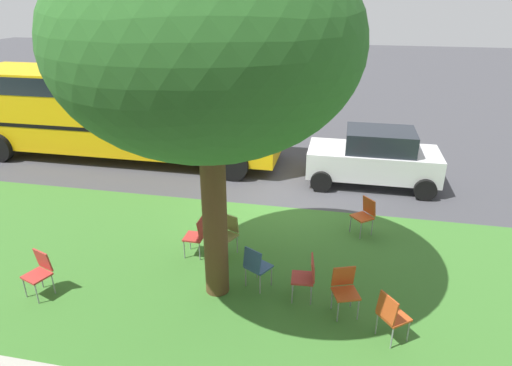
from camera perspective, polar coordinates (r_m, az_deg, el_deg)
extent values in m
plane|color=#424247|center=(11.80, 3.85, -2.73)|extent=(80.00, 80.00, 0.00)
cube|color=#3D752D|center=(9.07, 0.97, -11.52)|extent=(48.00, 6.00, 0.01)
cylinder|color=brown|center=(7.75, -5.42, -3.62)|extent=(0.44, 0.44, 3.38)
ellipsoid|color=#2D6B28|center=(6.94, -6.34, 17.60)|extent=(4.73, 4.73, 3.50)
cube|color=olive|center=(9.44, -3.99, -6.90)|extent=(0.54, 0.53, 0.04)
cube|color=olive|center=(9.44, -3.34, -5.19)|extent=(0.40, 0.24, 0.40)
cylinder|color=gray|center=(9.54, -5.44, -8.18)|extent=(0.02, 0.02, 0.42)
cylinder|color=gray|center=(9.35, -3.73, -8.86)|extent=(0.02, 0.02, 0.42)
cylinder|color=gray|center=(9.77, -4.15, -7.33)|extent=(0.02, 0.02, 0.42)
cylinder|color=gray|center=(9.57, -2.46, -7.98)|extent=(0.02, 0.02, 0.42)
cube|color=#C64C1E|center=(7.95, 11.57, -13.90)|extent=(0.53, 0.52, 0.04)
cube|color=#C64C1E|center=(7.95, 11.28, -11.75)|extent=(0.40, 0.22, 0.40)
cylinder|color=gray|center=(7.92, 10.58, -16.12)|extent=(0.02, 0.02, 0.42)
cylinder|color=gray|center=(8.03, 13.11, -15.73)|extent=(0.02, 0.02, 0.42)
cylinder|color=gray|center=(8.17, 9.81, -14.64)|extent=(0.02, 0.02, 0.42)
cylinder|color=gray|center=(8.27, 12.26, -14.29)|extent=(0.02, 0.02, 0.42)
cube|color=#335184|center=(8.46, 0.34, -10.78)|extent=(0.56, 0.55, 0.04)
cube|color=#335184|center=(8.22, -0.48, -9.94)|extent=(0.39, 0.27, 0.40)
cylinder|color=gray|center=(8.61, 2.02, -11.99)|extent=(0.02, 0.02, 0.42)
cylinder|color=gray|center=(8.80, 0.16, -11.11)|extent=(0.02, 0.02, 0.42)
cylinder|color=gray|center=(8.40, 0.52, -13.02)|extent=(0.02, 0.02, 0.42)
cylinder|color=gray|center=(8.59, -1.35, -12.08)|extent=(0.02, 0.02, 0.42)
cube|color=#C64C1E|center=(7.68, 17.49, -16.19)|extent=(0.57, 0.58, 0.04)
cube|color=#C64C1E|center=(7.43, 16.66, -15.24)|extent=(0.31, 0.37, 0.40)
cylinder|color=gray|center=(7.83, 19.16, -17.73)|extent=(0.02, 0.02, 0.42)
cylinder|color=gray|center=(8.02, 17.31, -16.35)|extent=(0.02, 0.02, 0.42)
cylinder|color=gray|center=(7.64, 17.23, -18.68)|extent=(0.02, 0.02, 0.42)
cylinder|color=gray|center=(7.82, 15.40, -17.22)|extent=(0.02, 0.02, 0.42)
cube|color=#C64C1E|center=(10.46, 13.61, -4.31)|extent=(0.58, 0.58, 0.04)
cube|color=#C64C1E|center=(10.47, 14.48, -2.92)|extent=(0.32, 0.36, 0.40)
cylinder|color=gray|center=(10.59, 12.16, -5.23)|extent=(0.02, 0.02, 0.42)
cylinder|color=gray|center=(10.35, 13.43, -6.06)|extent=(0.02, 0.02, 0.42)
cylinder|color=gray|center=(10.79, 13.56, -4.79)|extent=(0.02, 0.02, 0.42)
cylinder|color=gray|center=(10.56, 14.83, -5.59)|extent=(0.02, 0.02, 0.42)
cube|color=#B7332D|center=(9.48, -8.04, -6.94)|extent=(0.40, 0.42, 0.04)
cube|color=#B7332D|center=(9.31, -7.07, -5.80)|extent=(0.09, 0.40, 0.40)
cylinder|color=gray|center=(9.79, -8.56, -7.46)|extent=(0.02, 0.02, 0.42)
cylinder|color=gray|center=(9.51, -9.30, -8.54)|extent=(0.02, 0.02, 0.42)
cylinder|color=gray|center=(9.69, -6.65, -7.70)|extent=(0.02, 0.02, 0.42)
cylinder|color=gray|center=(9.40, -7.34, -8.81)|extent=(0.02, 0.02, 0.42)
cube|color=#B7332D|center=(8.21, 6.04, -12.17)|extent=(0.43, 0.45, 0.04)
cube|color=#B7332D|center=(8.07, 7.42, -10.85)|extent=(0.12, 0.40, 0.40)
cylinder|color=gray|center=(8.49, 4.84, -12.66)|extent=(0.02, 0.02, 0.42)
cylinder|color=gray|center=(8.20, 4.71, -14.14)|extent=(0.02, 0.02, 0.42)
cylinder|color=gray|center=(8.49, 7.19, -12.78)|extent=(0.02, 0.02, 0.42)
cylinder|color=gray|center=(8.20, 7.16, -14.26)|extent=(0.02, 0.02, 0.42)
cube|color=#B7332D|center=(9.15, -26.59, -10.71)|extent=(0.53, 0.52, 0.04)
cube|color=#B7332D|center=(9.11, -25.92, -8.97)|extent=(0.40, 0.21, 0.40)
cylinder|color=gray|center=(9.35, -27.82, -11.93)|extent=(0.02, 0.02, 0.42)
cylinder|color=gray|center=(9.08, -26.57, -12.77)|extent=(0.02, 0.02, 0.42)
cylinder|color=gray|center=(9.48, -26.09, -11.05)|extent=(0.02, 0.02, 0.42)
cylinder|color=gray|center=(9.21, -24.81, -11.84)|extent=(0.02, 0.02, 0.42)
cube|color=silver|center=(13.21, 14.87, 2.66)|extent=(3.70, 1.64, 0.76)
cube|color=#1E232B|center=(13.01, 15.82, 5.28)|extent=(1.90, 1.44, 0.64)
cylinder|color=black|center=(12.52, 8.45, 0.17)|extent=(0.60, 0.18, 0.60)
cylinder|color=black|center=(14.13, 8.92, 2.91)|extent=(0.60, 0.18, 0.60)
cylinder|color=black|center=(12.72, 21.11, -0.84)|extent=(0.60, 0.18, 0.60)
cylinder|color=black|center=(14.32, 20.16, 1.98)|extent=(0.60, 0.18, 0.60)
cube|color=yellow|center=(15.31, -16.76, 9.03)|extent=(10.40, 2.44, 2.50)
cube|color=black|center=(15.40, -16.61, 7.77)|extent=(10.30, 2.46, 0.12)
cube|color=black|center=(15.13, -17.16, 12.32)|extent=(10.30, 2.46, 0.56)
cylinder|color=black|center=(18.75, -25.53, 6.62)|extent=(0.96, 0.28, 0.96)
cylinder|color=black|center=(13.10, -3.05, 2.34)|extent=(0.96, 0.28, 0.96)
cylinder|color=black|center=(15.41, -0.71, 5.67)|extent=(0.96, 0.28, 0.96)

